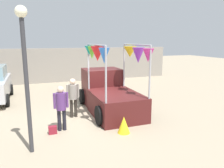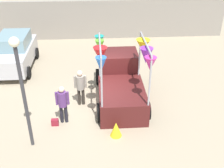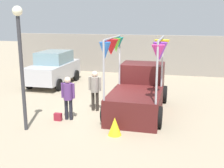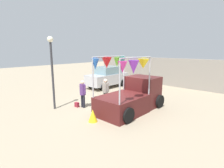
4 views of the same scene
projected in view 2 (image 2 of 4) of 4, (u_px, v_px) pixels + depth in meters
The scene contains 9 objects.
ground_plane at pixel (96, 105), 12.38m from camera, with size 60.00×60.00×0.00m, color gray.
vendor_truck at pixel (120, 80), 12.50m from camera, with size 2.51×4.06×3.05m.
parked_car at pixel (15, 52), 15.12m from camera, with size 1.88×4.00×1.88m.
person_customer at pixel (63, 101), 10.83m from camera, with size 0.53×0.34×1.63m.
person_vendor at pixel (80, 85), 11.93m from camera, with size 0.53×0.34×1.65m.
handbag at pixel (55, 122), 11.05m from camera, with size 0.28×0.16×0.28m, color maroon.
street_lamp at pixel (21, 80), 8.84m from camera, with size 0.32×0.32×4.09m.
brick_boundary_wall at pixel (93, 20), 19.03m from camera, with size 18.00×0.36×2.60m, color gray.
folded_kite_bundle_sunflower at pixel (116, 129), 10.43m from camera, with size 0.44×0.44×0.60m, color yellow.
Camera 2 is at (0.02, -10.32, 6.93)m, focal length 45.00 mm.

